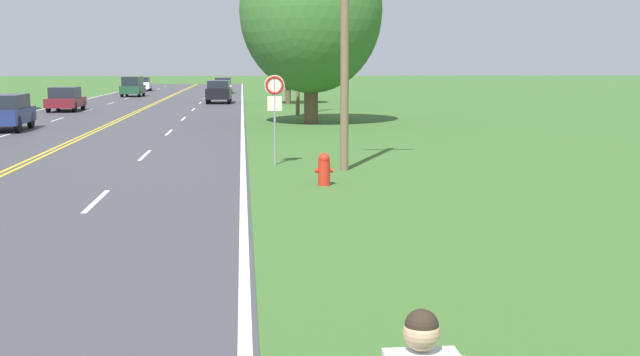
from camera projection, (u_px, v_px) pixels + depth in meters
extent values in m
cube|color=silver|center=(96.00, 201.00, 17.83)|extent=(0.12, 3.00, 0.00)
cube|color=silver|center=(145.00, 155.00, 26.70)|extent=(0.12, 3.00, 0.00)
cube|color=silver|center=(169.00, 132.00, 35.57)|extent=(0.12, 3.00, 0.00)
cube|color=silver|center=(184.00, 119.00, 44.44)|extent=(0.12, 3.00, 0.00)
cube|color=silver|center=(193.00, 109.00, 53.31)|extent=(0.12, 3.00, 0.00)
cube|color=silver|center=(200.00, 103.00, 62.17)|extent=(0.12, 3.00, 0.00)
cube|color=silver|center=(205.00, 98.00, 71.04)|extent=(0.12, 3.00, 0.00)
cube|color=silver|center=(209.00, 94.00, 79.91)|extent=(0.12, 3.00, 0.00)
cube|color=silver|center=(213.00, 91.00, 88.78)|extent=(0.12, 3.00, 0.00)
cube|color=silver|center=(215.00, 89.00, 97.65)|extent=(0.12, 3.00, 0.00)
cube|color=silver|center=(218.00, 86.00, 106.51)|extent=(0.12, 3.00, 0.00)
cube|color=silver|center=(11.00, 134.00, 34.92)|extent=(0.12, 3.00, 0.00)
cube|color=silver|center=(57.00, 119.00, 43.79)|extent=(0.12, 3.00, 0.00)
cube|color=silver|center=(88.00, 110.00, 52.66)|extent=(0.12, 3.00, 0.00)
cube|color=silver|center=(111.00, 103.00, 61.52)|extent=(0.12, 3.00, 0.00)
cube|color=silver|center=(127.00, 98.00, 70.39)|extent=(0.12, 3.00, 0.00)
cube|color=silver|center=(140.00, 94.00, 79.26)|extent=(0.12, 3.00, 0.00)
cube|color=silver|center=(150.00, 91.00, 88.13)|extent=(0.12, 3.00, 0.00)
cube|color=silver|center=(159.00, 89.00, 97.00)|extent=(0.12, 3.00, 0.00)
cube|color=silver|center=(166.00, 87.00, 105.86)|extent=(0.12, 3.00, 0.00)
sphere|color=tan|center=(422.00, 332.00, 4.60)|extent=(0.22, 0.22, 0.22)
sphere|color=#2D2319|center=(422.00, 326.00, 4.60)|extent=(0.20, 0.20, 0.20)
cylinder|color=red|center=(324.00, 173.00, 20.14)|extent=(0.31, 0.31, 0.63)
sphere|color=red|center=(324.00, 158.00, 20.09)|extent=(0.29, 0.29, 0.29)
cylinder|color=red|center=(332.00, 170.00, 20.15)|extent=(0.08, 0.11, 0.11)
cylinder|color=red|center=(316.00, 171.00, 20.11)|extent=(0.08, 0.11, 0.11)
cylinder|color=gray|center=(275.00, 121.00, 24.16)|extent=(0.07, 0.07, 2.66)
cylinder|color=silver|center=(275.00, 85.00, 23.99)|extent=(0.60, 0.02, 0.60)
torus|color=red|center=(275.00, 85.00, 23.98)|extent=(0.55, 0.07, 0.55)
cube|color=silver|center=(275.00, 103.00, 24.07)|extent=(0.44, 0.02, 0.44)
cylinder|color=brown|center=(345.00, 12.00, 22.45)|extent=(0.24, 0.24, 8.95)
cylinder|color=brown|center=(297.00, 34.00, 46.85)|extent=(0.24, 0.24, 9.56)
cylinder|color=brown|center=(311.00, 98.00, 40.69)|extent=(0.72, 0.72, 2.63)
ellipsoid|color=#386B2D|center=(311.00, 10.00, 40.07)|extent=(7.16, 7.16, 8.23)
cylinder|color=brown|center=(288.00, 85.00, 60.50)|extent=(0.42, 0.42, 2.80)
ellipsoid|color=#2D5B23|center=(288.00, 43.00, 60.05)|extent=(4.19, 4.19, 4.82)
cylinder|color=black|center=(31.00, 120.00, 37.99)|extent=(0.23, 0.79, 0.78)
cylinder|color=black|center=(18.00, 124.00, 35.41)|extent=(0.23, 0.79, 0.78)
cube|color=navy|center=(5.00, 116.00, 36.55)|extent=(2.02, 4.31, 0.67)
cube|color=#1E232D|center=(4.00, 101.00, 36.46)|extent=(1.75, 3.03, 0.63)
cylinder|color=black|center=(58.00, 105.00, 52.81)|extent=(0.20, 0.66, 0.66)
cylinder|color=black|center=(83.00, 105.00, 52.96)|extent=(0.20, 0.66, 0.66)
cylinder|color=black|center=(48.00, 107.00, 50.14)|extent=(0.20, 0.66, 0.66)
cylinder|color=black|center=(74.00, 107.00, 50.29)|extent=(0.20, 0.66, 0.66)
cube|color=maroon|center=(66.00, 102.00, 51.51)|extent=(1.82, 4.36, 0.58)
cube|color=#1E232D|center=(65.00, 92.00, 51.25)|extent=(1.60, 2.40, 0.68)
cylinder|color=black|center=(229.00, 99.00, 60.65)|extent=(0.22, 0.80, 0.79)
cylinder|color=black|center=(207.00, 99.00, 60.53)|extent=(0.22, 0.80, 0.79)
cylinder|color=black|center=(230.00, 97.00, 63.32)|extent=(0.22, 0.80, 0.79)
cylinder|color=black|center=(210.00, 97.00, 63.20)|extent=(0.22, 0.80, 0.79)
cube|color=black|center=(219.00, 93.00, 61.87)|extent=(1.92, 4.40, 0.83)
cube|color=#1E232D|center=(219.00, 84.00, 61.77)|extent=(1.67, 3.09, 0.56)
cylinder|color=black|center=(127.00, 93.00, 75.51)|extent=(0.23, 0.66, 0.65)
cylinder|color=black|center=(143.00, 93.00, 75.60)|extent=(0.23, 0.66, 0.65)
cylinder|color=black|center=(122.00, 94.00, 73.06)|extent=(0.23, 0.66, 0.65)
cylinder|color=black|center=(139.00, 94.00, 73.15)|extent=(0.23, 0.66, 0.65)
cube|color=#1E472D|center=(133.00, 89.00, 74.28)|extent=(1.92, 4.07, 0.73)
cube|color=#1E232D|center=(132.00, 81.00, 74.17)|extent=(1.66, 2.86, 0.82)
cylinder|color=black|center=(231.00, 91.00, 81.16)|extent=(0.21, 0.64, 0.64)
cylinder|color=black|center=(215.00, 91.00, 81.03)|extent=(0.21, 0.64, 0.64)
cylinder|color=black|center=(231.00, 90.00, 83.80)|extent=(0.21, 0.64, 0.64)
cylinder|color=black|center=(216.00, 90.00, 83.67)|extent=(0.21, 0.64, 0.64)
cube|color=silver|center=(223.00, 87.00, 82.38)|extent=(1.83, 4.33, 0.63)
cube|color=#1E232D|center=(223.00, 81.00, 82.28)|extent=(1.60, 3.04, 0.70)
cylinder|color=black|center=(135.00, 88.00, 90.20)|extent=(0.22, 0.66, 0.65)
cylinder|color=black|center=(151.00, 88.00, 90.42)|extent=(0.22, 0.66, 0.65)
cylinder|color=black|center=(133.00, 89.00, 87.72)|extent=(0.22, 0.66, 0.65)
cylinder|color=black|center=(149.00, 88.00, 87.94)|extent=(0.22, 0.66, 0.65)
cube|color=white|center=(142.00, 85.00, 89.02)|extent=(2.03, 4.14, 0.72)
cube|color=#1E232D|center=(142.00, 80.00, 88.78)|extent=(1.74, 2.30, 0.54)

